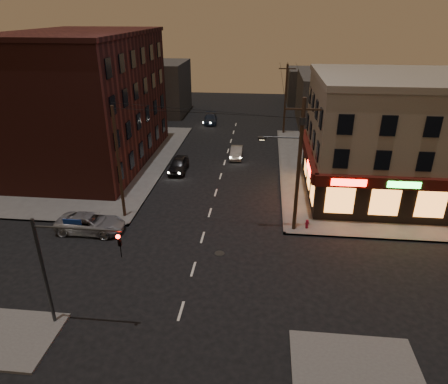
# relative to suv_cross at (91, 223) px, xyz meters

# --- Properties ---
(ground) EXTENTS (120.00, 120.00, 0.00)m
(ground) POSITION_rel_suv_cross_xyz_m (8.57, -4.00, -0.71)
(ground) COLOR black
(ground) RESTS_ON ground
(sidewalk_ne) EXTENTS (24.00, 28.00, 0.15)m
(sidewalk_ne) POSITION_rel_suv_cross_xyz_m (26.57, 15.00, -0.64)
(sidewalk_ne) COLOR #514F4C
(sidewalk_ne) RESTS_ON ground
(sidewalk_nw) EXTENTS (24.00, 28.00, 0.15)m
(sidewalk_nw) POSITION_rel_suv_cross_xyz_m (-9.43, 15.00, -0.64)
(sidewalk_nw) COLOR #514F4C
(sidewalk_nw) RESTS_ON ground
(pizza_building) EXTENTS (15.85, 12.85, 10.50)m
(pizza_building) POSITION_rel_suv_cross_xyz_m (24.50, 9.43, 4.63)
(pizza_building) COLOR gray
(pizza_building) RESTS_ON sidewalk_ne
(brick_apartment) EXTENTS (12.00, 20.00, 13.00)m
(brick_apartment) POSITION_rel_suv_cross_xyz_m (-5.93, 15.00, 5.94)
(brick_apartment) COLOR #461B16
(brick_apartment) RESTS_ON sidewalk_nw
(bg_building_ne_a) EXTENTS (10.00, 12.00, 7.00)m
(bg_building_ne_a) POSITION_rel_suv_cross_xyz_m (22.57, 34.00, 2.79)
(bg_building_ne_a) COLOR #3F3D3A
(bg_building_ne_a) RESTS_ON ground
(bg_building_nw) EXTENTS (9.00, 10.00, 8.00)m
(bg_building_nw) POSITION_rel_suv_cross_xyz_m (-4.43, 38.00, 3.29)
(bg_building_nw) COLOR #3F3D3A
(bg_building_nw) RESTS_ON ground
(bg_building_ne_b) EXTENTS (8.00, 8.00, 6.00)m
(bg_building_ne_b) POSITION_rel_suv_cross_xyz_m (20.57, 48.00, 2.29)
(bg_building_ne_b) COLOR #3F3D3A
(bg_building_ne_b) RESTS_ON ground
(utility_pole_main) EXTENTS (4.20, 0.44, 10.00)m
(utility_pole_main) POSITION_rel_suv_cross_xyz_m (15.26, 1.80, 5.05)
(utility_pole_main) COLOR #382619
(utility_pole_main) RESTS_ON sidewalk_ne
(utility_pole_far) EXTENTS (0.26, 0.26, 9.00)m
(utility_pole_far) POSITION_rel_suv_cross_xyz_m (15.37, 28.00, 3.94)
(utility_pole_far) COLOR #382619
(utility_pole_far) RESTS_ON sidewalk_ne
(utility_pole_west) EXTENTS (0.24, 0.24, 9.00)m
(utility_pole_west) POSITION_rel_suv_cross_xyz_m (1.77, 2.50, 3.94)
(utility_pole_west) COLOR #382619
(utility_pole_west) RESTS_ON sidewalk_nw
(traffic_signal) EXTENTS (4.49, 0.32, 6.47)m
(traffic_signal) POSITION_rel_suv_cross_xyz_m (3.00, -9.60, 3.44)
(traffic_signal) COLOR #333538
(traffic_signal) RESTS_ON ground
(suv_cross) EXTENTS (5.19, 2.50, 1.43)m
(suv_cross) POSITION_rel_suv_cross_xyz_m (0.00, 0.00, 0.00)
(suv_cross) COLOR gray
(suv_cross) RESTS_ON ground
(sedan_near) EXTENTS (1.85, 4.36, 1.47)m
(sedan_near) POSITION_rel_suv_cross_xyz_m (4.07, 12.92, 0.02)
(sedan_near) COLOR black
(sedan_near) RESTS_ON ground
(sedan_mid) EXTENTS (1.34, 3.78, 1.24)m
(sedan_mid) POSITION_rel_suv_cross_xyz_m (9.75, 17.76, -0.09)
(sedan_mid) COLOR gray
(sedan_mid) RESTS_ON ground
(sedan_far) EXTENTS (2.29, 4.72, 1.32)m
(sedan_far) POSITION_rel_suv_cross_xyz_m (4.77, 32.47, -0.05)
(sedan_far) COLOR #1A2435
(sedan_far) RESTS_ON ground
(fire_hydrant) EXTENTS (0.33, 0.33, 0.72)m
(fire_hydrant) POSITION_rel_suv_cross_xyz_m (16.37, 2.00, -0.17)
(fire_hydrant) COLOR maroon
(fire_hydrant) RESTS_ON sidewalk_ne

